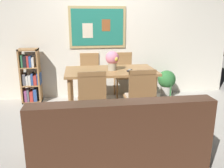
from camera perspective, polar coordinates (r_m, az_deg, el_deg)
The scene contains 12 objects.
ground_plane at distance 3.82m, azimuth 1.41°, elevation -9.24°, with size 12.00×12.00×0.00m, color #B7B2A8.
wall_back_with_painting at distance 4.93m, azimuth -1.42°, elevation 12.09°, with size 5.20×0.14×2.60m.
dining_table at distance 4.12m, azimuth -0.35°, elevation 2.10°, with size 1.54×0.86×0.74m.
dining_chair_near_left at distance 3.37m, azimuth -4.80°, elevation -2.90°, with size 0.40×0.41×0.91m.
dining_chair_far_right at distance 4.96m, azimuth 2.74°, elevation 3.16°, with size 0.40×0.41×0.91m.
dining_chair_near_right at distance 3.48m, azimuth 6.73°, elevation -2.34°, with size 0.40×0.41×0.91m.
dining_chair_far_left at distance 4.86m, azimuth -5.29°, elevation 2.85°, with size 0.40×0.41×0.91m.
leather_couch at distance 2.69m, azimuth 1.24°, elevation -13.13°, with size 1.80×0.84×0.84m.
bookshelf at distance 4.85m, azimuth -18.85°, elevation 1.44°, with size 0.37×0.28×1.04m.
potted_ivy at distance 5.05m, azimuth 12.90°, elevation 0.48°, with size 0.36×0.36×0.58m.
flower_vase at distance 4.03m, azimuth 0.09°, elevation 5.91°, with size 0.23×0.23×0.33m.
tv_remote at distance 4.02m, azimuth 4.20°, elevation 3.30°, with size 0.12×0.16×0.02m.
Camera 1 is at (-0.58, -3.42, 1.60)m, focal length 38.28 mm.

